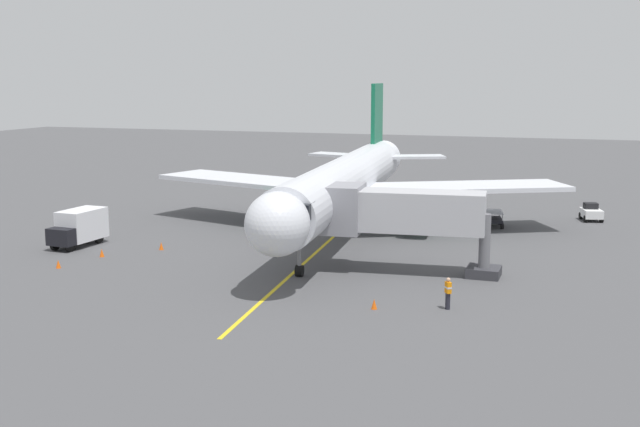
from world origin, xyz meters
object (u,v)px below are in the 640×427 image
airplane (345,183)px  tug_near_nose (591,213)px  baggage_cart_starboard_side (493,219)px  safety_cone_wing_starboard (374,304)px  safety_cone_nose_right (161,246)px  safety_cone_nose_left (102,253)px  box_truck_rear_apron (78,227)px  ground_crew_marshaller (448,293)px  safety_cone_wing_port (58,264)px  jet_bridge (393,213)px

airplane → tug_near_nose: (-18.12, -12.50, -3.30)m
baggage_cart_starboard_side → safety_cone_wing_starboard: bearing=83.4°
tug_near_nose → safety_cone_nose_right: (28.69, 22.20, -0.43)m
airplane → safety_cone_nose_left: 18.93m
box_truck_rear_apron → baggage_cart_starboard_side: bearing=-147.3°
airplane → tug_near_nose: size_ratio=15.44×
ground_crew_marshaller → safety_cone_nose_right: 23.25m
ground_crew_marshaller → box_truck_rear_apron: size_ratio=0.36×
tug_near_nose → box_truck_rear_apron: bearing=33.4°
safety_cone_wing_port → safety_cone_wing_starboard: (-21.52, 2.32, 0.00)m
airplane → baggage_cart_starboard_side: airplane is taller
airplane → safety_cone_wing_starboard: size_ratio=73.36×
airplane → safety_cone_wing_starboard: bearing=111.6°
baggage_cart_starboard_side → safety_cone_nose_right: size_ratio=5.15×
baggage_cart_starboard_side → tug_near_nose: bearing=-144.4°
safety_cone_nose_right → airplane: bearing=-137.4°
tug_near_nose → safety_cone_wing_starboard: (10.57, 31.55, -0.43)m
airplane → baggage_cart_starboard_side: 13.13m
airplane → box_truck_rear_apron: (16.83, 10.52, -2.62)m
jet_bridge → box_truck_rear_apron: 23.41m
tug_near_nose → jet_bridge: bearing=63.3°
jet_bridge → baggage_cart_starboard_side: (-4.08, -17.76, -3.11)m
jet_bridge → tug_near_nose: jet_bridge is taller
ground_crew_marshaller → safety_cone_wing_starboard: ground_crew_marshaller is taller
ground_crew_marshaller → safety_cone_wing_starboard: bearing=18.6°
safety_cone_wing_port → safety_cone_wing_starboard: bearing=173.8°
jet_bridge → safety_cone_wing_port: 21.59m
jet_bridge → safety_cone_wing_starboard: (-1.08, 8.36, -3.49)m
box_truck_rear_apron → safety_cone_nose_left: box_truck_rear_apron is taller
jet_bridge → ground_crew_marshaller: size_ratio=6.73×
ground_crew_marshaller → jet_bridge: bearing=-56.3°
airplane → ground_crew_marshaller: bearing=122.2°
safety_cone_wing_starboard → airplane: bearing=-68.4°
ground_crew_marshaller → baggage_cart_starboard_side: (0.67, -24.88, -0.23)m
airplane → box_truck_rear_apron: size_ratio=8.57×
tug_near_nose → baggage_cart_starboard_side: size_ratio=0.92×
baggage_cart_starboard_side → safety_cone_nose_left: size_ratio=5.15×
jet_bridge → safety_cone_nose_right: bearing=-3.3°
jet_bridge → safety_cone_wing_port: (20.43, 6.03, -3.49)m
baggage_cart_starboard_side → safety_cone_nose_left: 31.13m
safety_cone_nose_right → safety_cone_wing_starboard: size_ratio=1.00×
airplane → safety_cone_nose_right: size_ratio=73.36×
tug_near_nose → safety_cone_wing_port: size_ratio=4.75×
ground_crew_marshaller → safety_cone_wing_starboard: 3.92m
airplane → safety_cone_wing_port: size_ratio=73.36×
ground_crew_marshaller → tug_near_nose: ground_crew_marshaller is taller
airplane → safety_cone_nose_left: airplane is taller
box_truck_rear_apron → safety_cone_nose_right: (-6.26, -0.82, -1.11)m
box_truck_rear_apron → jet_bridge: bearing=179.6°
airplane → safety_cone_nose_right: bearing=42.6°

